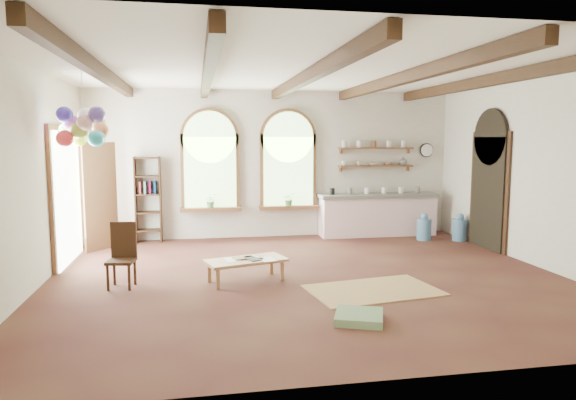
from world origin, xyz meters
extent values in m
plane|color=brown|center=(0.00, 0.00, 0.00)|extent=(8.00, 8.00, 0.00)
cube|color=brown|center=(-1.40, 3.44, 1.45)|extent=(1.24, 0.08, 1.64)
cylinder|color=brown|center=(-1.40, 3.44, 2.20)|extent=(1.24, 0.08, 1.24)
cube|color=#9ECE7B|center=(-1.40, 3.40, 1.45)|extent=(1.10, 0.04, 1.50)
cube|color=brown|center=(-1.40, 3.35, 0.66)|extent=(1.30, 0.28, 0.08)
cube|color=brown|center=(0.30, 3.44, 1.45)|extent=(1.24, 0.08, 1.64)
cylinder|color=brown|center=(0.30, 3.44, 2.20)|extent=(1.24, 0.08, 1.24)
cube|color=#9ECE7B|center=(0.30, 3.40, 1.45)|extent=(1.10, 0.04, 1.50)
cube|color=brown|center=(0.30, 3.35, 0.66)|extent=(1.30, 0.28, 0.08)
cube|color=brown|center=(-3.95, 1.80, 1.15)|extent=(0.10, 1.90, 2.50)
cube|color=black|center=(3.95, 1.50, 1.10)|extent=(0.10, 1.30, 2.40)
cube|color=#FCD5D6|center=(2.30, 3.20, 0.43)|extent=(2.60, 0.55, 0.86)
cube|color=gray|center=(2.30, 3.20, 0.90)|extent=(2.68, 0.62, 0.08)
cube|color=brown|center=(2.30, 3.38, 1.55)|extent=(1.70, 0.24, 0.04)
cube|color=brown|center=(2.30, 3.38, 1.95)|extent=(1.70, 0.24, 0.04)
cylinder|color=black|center=(3.55, 3.45, 1.90)|extent=(0.32, 0.04, 0.32)
cube|color=#3B2612|center=(-2.95, 3.32, 0.90)|extent=(0.03, 0.32, 1.80)
cube|color=#3B2612|center=(-2.45, 3.32, 0.90)|extent=(0.03, 0.32, 1.80)
cube|color=tan|center=(-0.98, -0.04, 0.32)|extent=(1.31, 0.87, 0.04)
cube|color=tan|center=(-1.42, -0.38, 0.15)|extent=(0.05, 0.05, 0.30)
cube|color=tan|center=(-0.42, -0.08, 0.15)|extent=(0.05, 0.05, 0.30)
cube|color=tan|center=(-1.53, 0.00, 0.15)|extent=(0.05, 0.05, 0.30)
cube|color=tan|center=(-0.54, 0.29, 0.15)|extent=(0.05, 0.05, 0.30)
cube|color=#3B2612|center=(-2.80, -0.06, 0.39)|extent=(0.43, 0.43, 0.04)
cube|color=#3B2612|center=(-2.77, 0.11, 0.67)|extent=(0.38, 0.09, 0.56)
cube|color=tan|center=(0.77, -0.86, 0.01)|extent=(1.98, 1.40, 0.02)
cube|color=#6D8A5F|center=(0.19, -1.99, 0.05)|extent=(0.72, 0.72, 0.10)
cylinder|color=#5282B0|center=(3.10, 2.50, 0.23)|extent=(0.30, 0.30, 0.46)
sphere|color=#5282B0|center=(3.10, 2.50, 0.51)|extent=(0.16, 0.16, 0.16)
cylinder|color=#5282B0|center=(3.82, 2.30, 0.23)|extent=(0.31, 0.31, 0.46)
sphere|color=#5282B0|center=(3.82, 2.30, 0.51)|extent=(0.16, 0.16, 0.16)
cylinder|color=silver|center=(-3.40, 0.80, 2.78)|extent=(0.01, 0.01, 0.85)
sphere|color=#2BAEBA|center=(-3.21, 0.83, 2.17)|extent=(0.25, 0.25, 0.25)
sphere|color=#DD7C49|center=(-3.18, 0.96, 2.29)|extent=(0.25, 0.25, 0.25)
sphere|color=#AFEB31|center=(-3.25, 1.12, 2.41)|extent=(0.25, 0.25, 0.25)
sphere|color=white|center=(-3.41, 0.99, 2.53)|extent=(0.25, 0.25, 0.25)
sphere|color=#EEF927|center=(-3.54, 1.04, 2.17)|extent=(0.25, 0.25, 0.25)
sphere|color=#61CA56|center=(-3.70, 0.99, 2.29)|extent=(0.25, 0.25, 0.25)
sphere|color=#B95CC5|center=(-3.59, 0.82, 2.41)|extent=(0.25, 0.25, 0.25)
sphere|color=#4232D6|center=(-3.65, 0.69, 2.53)|extent=(0.25, 0.25, 0.25)
sphere|color=#FE3843|center=(-3.63, 0.53, 2.17)|extent=(0.25, 0.25, 0.25)
sphere|color=#B3D54B|center=(-3.44, 0.62, 2.29)|extent=(0.25, 0.25, 0.25)
sphere|color=beige|center=(-3.33, 0.54, 2.41)|extent=(0.25, 0.25, 0.25)
sphere|color=#5F4AAE|center=(-3.15, 0.54, 2.53)|extent=(0.25, 0.25, 0.25)
sphere|color=#2BAEBA|center=(-3.22, 0.74, 2.17)|extent=(0.25, 0.25, 0.25)
imported|color=olive|center=(-1.15, -0.03, 0.35)|extent=(0.22, 0.26, 0.02)
cube|color=black|center=(-0.88, -0.07, 0.35)|extent=(0.29, 0.32, 0.01)
imported|color=#598C4C|center=(-1.40, 3.32, 0.85)|extent=(0.27, 0.23, 0.30)
imported|color=#598C4C|center=(0.30, 3.32, 0.85)|extent=(0.27, 0.23, 0.30)
imported|color=white|center=(1.55, 3.38, 1.62)|extent=(0.12, 0.10, 0.10)
imported|color=beige|center=(1.90, 3.38, 1.62)|extent=(0.10, 0.10, 0.09)
imported|color=beige|center=(2.25, 3.38, 1.60)|extent=(0.22, 0.22, 0.05)
imported|color=#8C664C|center=(2.60, 3.38, 1.60)|extent=(0.20, 0.20, 0.06)
imported|color=slate|center=(2.95, 3.38, 1.67)|extent=(0.18, 0.18, 0.19)
camera|label=1|loc=(-1.69, -7.68, 2.17)|focal=32.00mm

